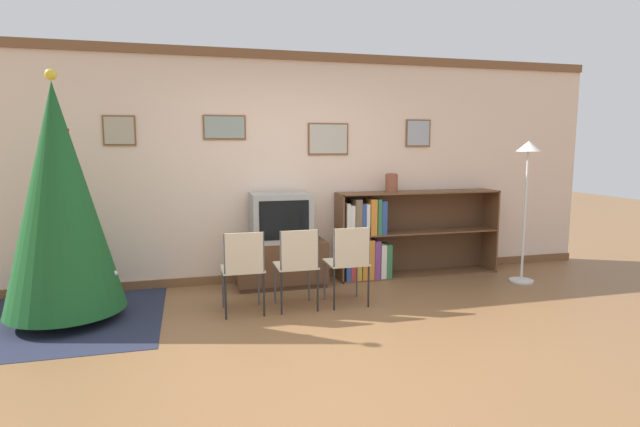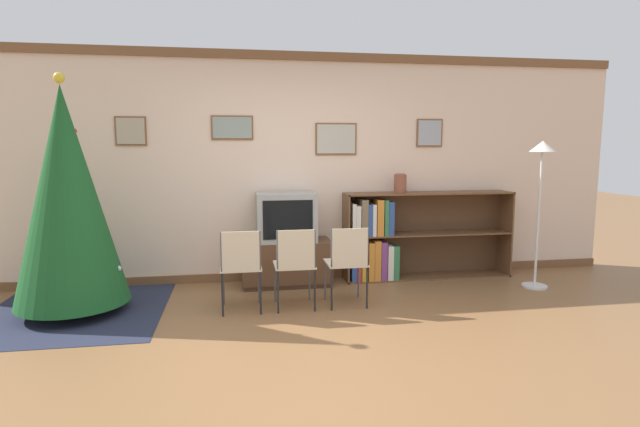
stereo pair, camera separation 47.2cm
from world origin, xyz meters
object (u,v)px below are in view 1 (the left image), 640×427
(bookshelf, at_px, (388,238))
(vase, at_px, (392,182))
(folding_chair_right, at_px, (349,260))
(tv_console, at_px, (281,263))
(folding_chair_center, at_px, (298,263))
(christmas_tree, at_px, (60,199))
(television, at_px, (281,217))
(standing_lamp, at_px, (527,175))
(folding_chair_left, at_px, (243,267))

(bookshelf, xyz_separation_m, vase, (0.03, -0.01, 0.68))
(folding_chair_right, distance_m, vase, 1.46)
(tv_console, xyz_separation_m, folding_chair_right, (0.53, -0.90, 0.21))
(folding_chair_center, bearing_deg, vase, 34.69)
(christmas_tree, height_order, folding_chair_center, christmas_tree)
(christmas_tree, relative_size, television, 3.37)
(television, xyz_separation_m, vase, (1.38, 0.06, 0.37))
(standing_lamp, bearing_deg, folding_chair_right, -171.90)
(tv_console, distance_m, standing_lamp, 3.04)
(vase, relative_size, standing_lamp, 0.14)
(television, xyz_separation_m, folding_chair_center, (-0.00, -0.90, -0.33))
(vase, bearing_deg, folding_chair_right, -131.74)
(folding_chair_right, bearing_deg, folding_chair_center, 180.00)
(television, relative_size, folding_chair_right, 0.82)
(television, bearing_deg, folding_chair_center, -90.00)
(folding_chair_center, bearing_deg, folding_chair_right, 0.00)
(christmas_tree, bearing_deg, folding_chair_right, -5.40)
(folding_chair_right, relative_size, standing_lamp, 0.49)
(bookshelf, bearing_deg, tv_console, -177.29)
(folding_chair_left, distance_m, folding_chair_center, 0.53)
(tv_console, height_order, folding_chair_left, folding_chair_left)
(folding_chair_right, relative_size, bookshelf, 0.39)
(folding_chair_right, bearing_deg, bookshelf, 49.47)
(tv_console, relative_size, vase, 4.46)
(folding_chair_left, relative_size, folding_chair_right, 1.00)
(folding_chair_right, bearing_deg, standing_lamp, 8.10)
(standing_lamp, bearing_deg, christmas_tree, -179.16)
(bookshelf, height_order, vase, vase)
(tv_console, distance_m, bookshelf, 1.37)
(folding_chair_center, bearing_deg, standing_lamp, 6.59)
(bookshelf, distance_m, vase, 0.68)
(folding_chair_center, relative_size, vase, 3.56)
(bookshelf, distance_m, standing_lamp, 1.78)
(television, distance_m, standing_lamp, 2.91)
(christmas_tree, relative_size, vase, 9.88)
(tv_console, relative_size, folding_chair_left, 1.25)
(tv_console, distance_m, vase, 1.66)
(christmas_tree, bearing_deg, standing_lamp, 0.84)
(bookshelf, bearing_deg, television, -177.18)
(tv_console, xyz_separation_m, standing_lamp, (2.81, -0.57, 1.02))
(christmas_tree, xyz_separation_m, folding_chair_right, (2.67, -0.25, -0.67))
(christmas_tree, height_order, standing_lamp, christmas_tree)
(folding_chair_left, relative_size, bookshelf, 0.39)
(christmas_tree, bearing_deg, television, 16.76)
(folding_chair_left, distance_m, bookshelf, 2.11)
(television, bearing_deg, folding_chair_left, -120.55)
(folding_chair_center, distance_m, vase, 1.82)
(vase, bearing_deg, folding_chair_center, -145.31)
(folding_chair_center, xyz_separation_m, folding_chair_right, (0.53, 0.00, 0.00))
(folding_chair_center, xyz_separation_m, bookshelf, (1.35, 0.96, 0.02))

